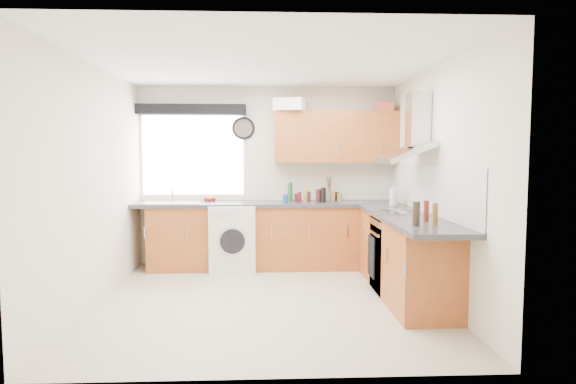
{
  "coord_description": "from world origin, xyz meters",
  "views": [
    {
      "loc": [
        0.0,
        -5.04,
        1.57
      ],
      "look_at": [
        0.25,
        0.85,
        1.1
      ],
      "focal_mm": 30.0,
      "sensor_mm": 36.0,
      "label": 1
    }
  ],
  "objects_px": {
    "oven": "(399,254)",
    "washing_machine": "(234,237)",
    "extractor_hood": "(411,136)",
    "upper_cabinets": "(336,137)"
  },
  "relations": [
    {
      "from": "washing_machine",
      "to": "extractor_hood",
      "type": "bearing_deg",
      "value": -26.46
    },
    {
      "from": "oven",
      "to": "extractor_hood",
      "type": "bearing_deg",
      "value": -0.0
    },
    {
      "from": "oven",
      "to": "washing_machine",
      "type": "xyz_separation_m",
      "value": [
        -1.96,
        1.1,
        0.02
      ]
    },
    {
      "from": "extractor_hood",
      "to": "washing_machine",
      "type": "distance_m",
      "value": 2.68
    },
    {
      "from": "oven",
      "to": "upper_cabinets",
      "type": "distance_m",
      "value": 1.99
    },
    {
      "from": "oven",
      "to": "upper_cabinets",
      "type": "bearing_deg",
      "value": 112.54
    },
    {
      "from": "oven",
      "to": "washing_machine",
      "type": "relative_size",
      "value": 0.96
    },
    {
      "from": "oven",
      "to": "extractor_hood",
      "type": "height_order",
      "value": "extractor_hood"
    },
    {
      "from": "extractor_hood",
      "to": "washing_machine",
      "type": "xyz_separation_m",
      "value": [
        -2.06,
        1.1,
        -1.33
      ]
    },
    {
      "from": "oven",
      "to": "upper_cabinets",
      "type": "height_order",
      "value": "upper_cabinets"
    }
  ]
}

